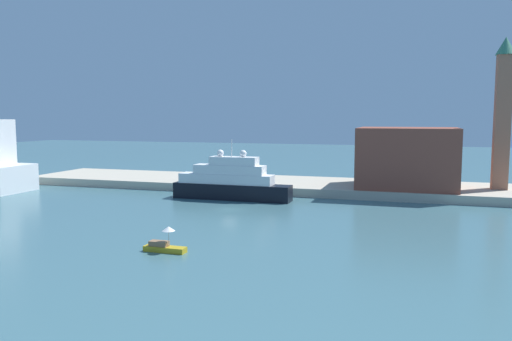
% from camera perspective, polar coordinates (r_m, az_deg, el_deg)
% --- Properties ---
extents(ground, '(400.00, 400.00, 0.00)m').
position_cam_1_polar(ground, '(84.41, -3.01, -4.40)').
color(ground, '#3D6670').
extents(quay_dock, '(110.00, 20.24, 1.68)m').
position_cam_1_polar(quay_dock, '(108.83, 1.82, -1.58)').
color(quay_dock, '#B7AD99').
rests_on(quay_dock, ground).
extents(large_yacht, '(22.35, 3.77, 11.22)m').
position_cam_1_polar(large_yacht, '(94.18, -2.90, -1.34)').
color(large_yacht, black).
rests_on(large_yacht, ground).
extents(small_motorboat, '(4.97, 1.47, 2.98)m').
position_cam_1_polar(small_motorboat, '(59.24, -10.26, -8.19)').
color(small_motorboat, '#B7991E').
rests_on(small_motorboat, ground).
extents(harbor_building, '(18.49, 15.19, 11.53)m').
position_cam_1_polar(harbor_building, '(102.36, 16.64, 1.40)').
color(harbor_building, brown).
rests_on(harbor_building, quay_dock).
extents(bell_tower, '(3.54, 3.54, 28.23)m').
position_cam_1_polar(bell_tower, '(105.50, 25.98, 6.22)').
color(bell_tower, '#9E664C').
rests_on(bell_tower, quay_dock).
extents(parked_car, '(3.96, 1.82, 1.39)m').
position_cam_1_polar(parked_car, '(111.13, -7.25, -0.72)').
color(parked_car, '#1E4C99').
rests_on(parked_car, quay_dock).
extents(person_figure, '(0.36, 0.36, 1.66)m').
position_cam_1_polar(person_figure, '(110.45, -5.34, -0.65)').
color(person_figure, '#334C8C').
rests_on(person_figure, quay_dock).
extents(mooring_bollard, '(0.51, 0.51, 0.64)m').
position_cam_1_polar(mooring_bollard, '(99.53, 1.40, -1.63)').
color(mooring_bollard, black).
rests_on(mooring_bollard, quay_dock).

